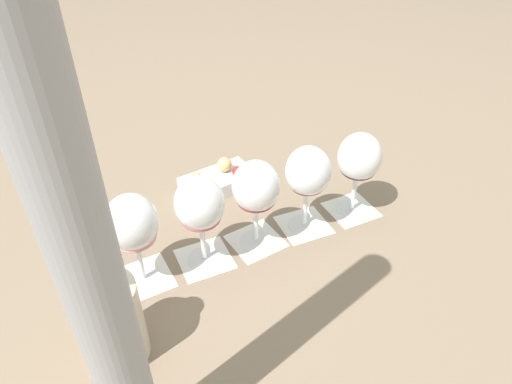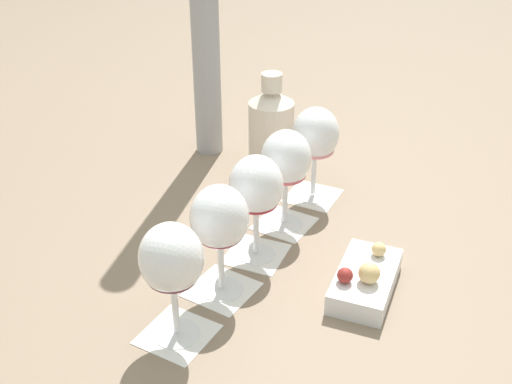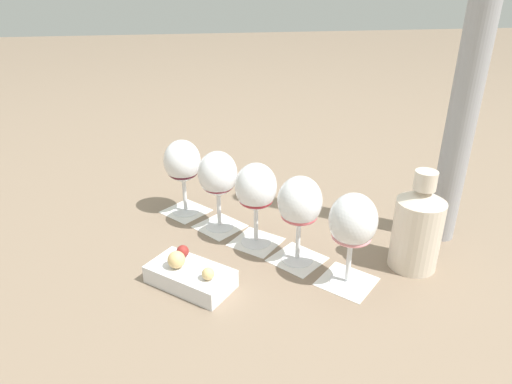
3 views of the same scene
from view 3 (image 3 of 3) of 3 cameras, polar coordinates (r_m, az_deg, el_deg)
name	(u,v)px [view 3 (image 3 of 3)]	position (r m, az deg, el deg)	size (l,w,h in m)	color
ground_plane	(253,243)	(0.99, -0.34, -6.33)	(8.00, 8.00, 0.00)	#7F6B56
tasting_card_0	(347,281)	(0.89, 11.27, -10.90)	(0.13, 0.13, 0.00)	white
tasting_card_1	(297,259)	(0.93, 5.17, -8.35)	(0.13, 0.13, 0.00)	white
tasting_card_2	(256,243)	(0.98, 0.02, -6.34)	(0.13, 0.13, 0.00)	white
tasting_card_3	(220,226)	(1.05, -4.56, -4.28)	(0.13, 0.13, 0.00)	white
tasting_card_4	(186,211)	(1.12, -8.75, -2.36)	(0.13, 0.13, 0.00)	white
wine_glass_0	(353,224)	(0.82, 12.00, -3.91)	(0.09, 0.09, 0.18)	white
wine_glass_1	(300,205)	(0.87, 5.48, -1.61)	(0.09, 0.09, 0.18)	white
wine_glass_2	(256,191)	(0.93, 0.02, 0.15)	(0.09, 0.09, 0.18)	white
wine_glass_3	(218,177)	(0.99, -4.80, 1.89)	(0.09, 0.09, 0.18)	white
wine_glass_4	(182,164)	(1.07, -9.18, 3.46)	(0.09, 0.09, 0.18)	white
ceramic_vase	(417,227)	(0.92, 19.54, -4.12)	(0.09, 0.09, 0.20)	beige
snack_dish	(190,275)	(0.86, -8.29, -10.19)	(0.17, 0.17, 0.07)	silver
umbrella_pole	(472,66)	(0.97, 25.43, 14.04)	(0.06, 0.06, 0.73)	#99999E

